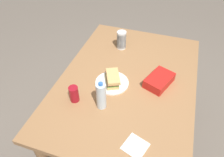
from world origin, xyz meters
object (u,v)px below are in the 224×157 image
sandwich (112,79)px  plastic_cup_stack (121,40)px  chip_bag (159,80)px  paper_plate (112,83)px  water_bottle_tall (101,96)px  dining_table (127,87)px  soda_can_red (74,94)px

sandwich → plastic_cup_stack: bearing=-171.6°
chip_bag → plastic_cup_stack: 0.55m
paper_plate → water_bottle_tall: (0.23, 0.00, 0.10)m
plastic_cup_stack → water_bottle_tall: bearing=5.7°
paper_plate → sandwich: bearing=51.4°
chip_bag → plastic_cup_stack: size_ratio=1.38×
chip_bag → water_bottle_tall: bearing=157.1°
sandwich → plastic_cup_stack: size_ratio=1.20×
paper_plate → plastic_cup_stack: size_ratio=1.53×
plastic_cup_stack → sandwich: bearing=8.4°
dining_table → plastic_cup_stack: plastic_cup_stack is taller
paper_plate → plastic_cup_stack: (-0.47, -0.07, 0.08)m
soda_can_red → chip_bag: soda_can_red is taller
dining_table → paper_plate: 0.16m
dining_table → chip_bag: (-0.03, 0.24, 0.13)m
soda_can_red → plastic_cup_stack: plastic_cup_stack is taller
plastic_cup_stack → dining_table: bearing=23.4°
dining_table → soda_can_red: size_ratio=12.08×
soda_can_red → water_bottle_tall: bearing=91.9°
soda_can_red → chip_bag: size_ratio=0.53×
chip_bag → paper_plate: bearing=129.2°
water_bottle_tall → soda_can_red: bearing=-88.1°
sandwich → soda_can_red: soda_can_red is taller
dining_table → paper_plate: size_ratio=5.77×
chip_bag → plastic_cup_stack: bearing=69.6°
sandwich → water_bottle_tall: bearing=-0.1°
sandwich → soda_can_red: (0.24, -0.20, 0.01)m
sandwich → chip_bag: 0.35m
water_bottle_tall → paper_plate: bearing=-179.3°
paper_plate → plastic_cup_stack: plastic_cup_stack is taller
soda_can_red → chip_bag: 0.64m
soda_can_red → water_bottle_tall: size_ratio=0.55×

